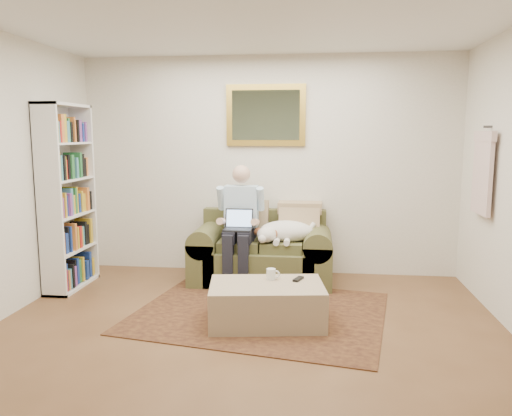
% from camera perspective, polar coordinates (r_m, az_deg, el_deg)
% --- Properties ---
extents(room_shell, '(4.51, 5.00, 2.61)m').
position_cam_1_polar(room_shell, '(3.90, -1.65, 2.84)').
color(room_shell, brown).
rests_on(room_shell, ground).
extents(rug, '(2.56, 2.19, 0.01)m').
position_cam_1_polar(rug, '(4.84, 0.47, -11.82)').
color(rug, black).
rests_on(rug, room_shell).
extents(sofa, '(1.58, 0.81, 0.95)m').
position_cam_1_polar(sofa, '(5.75, 0.67, -5.70)').
color(sofa, '#4D4B29').
rests_on(sofa, room_shell).
extents(seated_man, '(0.52, 0.75, 1.33)m').
position_cam_1_polar(seated_man, '(5.56, -1.92, -2.06)').
color(seated_man, '#8CB9D8').
rests_on(seated_man, sofa).
extents(laptop, '(0.31, 0.24, 0.22)m').
position_cam_1_polar(laptop, '(5.49, -2.02, -1.84)').
color(laptop, black).
rests_on(laptop, seated_man).
extents(sleeping_dog, '(0.65, 0.41, 0.24)m').
position_cam_1_polar(sleeping_dog, '(5.58, 3.50, -2.66)').
color(sleeping_dog, white).
rests_on(sleeping_dog, sofa).
extents(ottoman, '(1.08, 0.77, 0.36)m').
position_cam_1_polar(ottoman, '(4.52, 1.22, -10.90)').
color(ottoman, tan).
rests_on(ottoman, room_shell).
extents(coffee_mug, '(0.08, 0.08, 0.10)m').
position_cam_1_polar(coffee_mug, '(4.59, 1.72, -7.56)').
color(coffee_mug, white).
rests_on(coffee_mug, ottoman).
extents(tv_remote, '(0.10, 0.16, 0.02)m').
position_cam_1_polar(tv_remote, '(4.60, 4.85, -8.09)').
color(tv_remote, black).
rests_on(tv_remote, ottoman).
extents(bookshelf, '(0.28, 0.80, 2.00)m').
position_cam_1_polar(bookshelf, '(5.78, -20.76, 1.14)').
color(bookshelf, white).
rests_on(bookshelf, room_shell).
extents(wall_mirror, '(0.94, 0.04, 0.72)m').
position_cam_1_polar(wall_mirror, '(5.99, 1.12, 10.56)').
color(wall_mirror, gold).
rests_on(wall_mirror, room_shell).
extents(hanging_shirt, '(0.06, 0.52, 0.90)m').
position_cam_1_polar(hanging_shirt, '(5.34, 24.50, 4.15)').
color(hanging_shirt, beige).
rests_on(hanging_shirt, room_shell).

